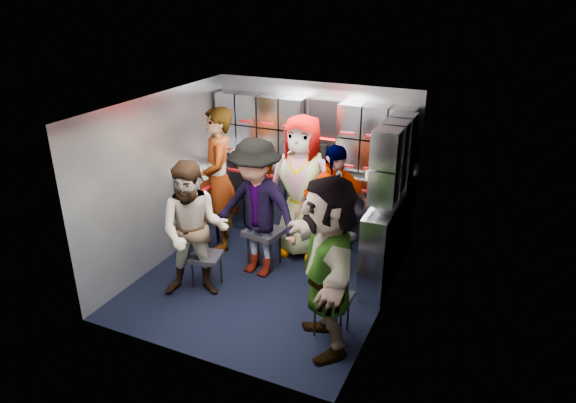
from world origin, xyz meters
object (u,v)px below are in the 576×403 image
at_px(jump_seat_mid_left, 264,234).
at_px(attendant_arc_d, 332,212).
at_px(attendant_standing, 218,180).
at_px(attendant_arc_c, 302,187).
at_px(jump_seat_near_left, 206,258).
at_px(jump_seat_center, 307,216).
at_px(attendant_arc_b, 256,209).
at_px(jump_seat_mid_right, 336,238).
at_px(attendant_arc_a, 194,231).
at_px(attendant_arc_e, 327,265).
at_px(jump_seat_near_right, 332,301).

height_order(jump_seat_mid_left, attendant_arc_d, attendant_arc_d).
xyz_separation_m(attendant_standing, attendant_arc_c, (1.05, 0.27, -0.02)).
xyz_separation_m(jump_seat_near_left, jump_seat_mid_left, (0.40, 0.69, 0.08)).
height_order(jump_seat_center, attendant_arc_b, attendant_arc_b).
xyz_separation_m(jump_seat_mid_right, attendant_arc_d, (0.00, -0.18, 0.43)).
xyz_separation_m(jump_seat_near_left, jump_seat_mid_right, (1.21, 1.05, 0.02)).
xyz_separation_m(jump_seat_mid_right, attendant_arc_a, (-1.21, -1.23, 0.41)).
height_order(jump_seat_mid_left, attendant_arc_c, attendant_arc_c).
height_order(jump_seat_near_left, attendant_arc_a, attendant_arc_a).
height_order(jump_seat_mid_left, jump_seat_mid_right, jump_seat_mid_left).
relative_size(jump_seat_center, attendant_standing, 0.29).
bearing_deg(attendant_arc_c, attendant_standing, -169.25).
relative_size(attendant_arc_c, attendant_arc_e, 1.04).
height_order(attendant_arc_b, attendant_arc_c, attendant_arc_c).
distance_m(jump_seat_mid_right, jump_seat_near_right, 1.36).
bearing_deg(jump_seat_near_right, attendant_standing, 149.59).
distance_m(attendant_arc_d, attendant_arc_e, 1.36).
bearing_deg(attendant_arc_b, jump_seat_center, 78.47).
relative_size(jump_seat_mid_left, jump_seat_mid_right, 1.11).
height_order(jump_seat_near_left, attendant_arc_e, attendant_arc_e).
relative_size(attendant_standing, attendant_arc_d, 1.16).
distance_m(attendant_arc_b, attendant_arc_d, 0.89).
relative_size(jump_seat_near_right, attendant_arc_a, 0.27).
bearing_deg(attendant_arc_d, attendant_arc_b, 160.00).
height_order(jump_seat_mid_right, attendant_arc_c, attendant_arc_c).
bearing_deg(attendant_arc_a, jump_seat_mid_left, 41.01).
height_order(attendant_arc_a, attendant_arc_e, attendant_arc_e).
relative_size(jump_seat_near_left, attendant_arc_b, 0.24).
xyz_separation_m(jump_seat_near_right, attendant_arc_e, (0.00, -0.18, 0.50)).
bearing_deg(jump_seat_center, attendant_arc_c, -90.00).
height_order(jump_seat_center, jump_seat_near_right, jump_seat_center).
height_order(jump_seat_near_left, jump_seat_near_right, jump_seat_near_right).
relative_size(attendant_arc_b, attendant_arc_c, 0.92).
relative_size(jump_seat_center, jump_seat_mid_right, 1.21).
xyz_separation_m(attendant_standing, attendant_arc_e, (1.99, -1.35, -0.06)).
bearing_deg(attendant_arc_c, attendant_arc_e, -63.51).
relative_size(jump_seat_center, attendant_arc_a, 0.34).
bearing_deg(jump_seat_mid_right, attendant_arc_c, 164.48).
distance_m(jump_seat_mid_right, attendant_arc_d, 0.47).
distance_m(attendant_arc_b, attendant_arc_c, 0.75).
bearing_deg(jump_seat_mid_right, attendant_arc_b, -146.02).
distance_m(jump_seat_mid_right, attendant_arc_b, 1.08).
relative_size(jump_seat_center, jump_seat_near_right, 1.24).
relative_size(attendant_standing, attendant_arc_a, 1.19).
xyz_separation_m(jump_seat_near_left, attendant_arc_d, (1.21, 0.87, 0.45)).
bearing_deg(attendant_arc_d, attendant_arc_a, 176.82).
bearing_deg(jump_seat_mid_left, attendant_arc_a, -114.71).
height_order(jump_seat_mid_right, attendant_arc_a, attendant_arc_a).
xyz_separation_m(jump_seat_mid_left, attendant_arc_d, (0.81, 0.18, 0.37)).
distance_m(jump_seat_near_left, jump_seat_mid_left, 0.80).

